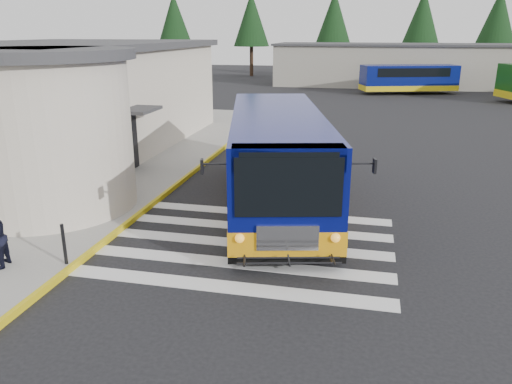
# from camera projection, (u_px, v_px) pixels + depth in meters

# --- Properties ---
(ground) EXTENTS (140.00, 140.00, 0.00)m
(ground) POSITION_uv_depth(u_px,v_px,m) (266.00, 234.00, 14.02)
(ground) COLOR black
(ground) RESTS_ON ground
(sidewalk) EXTENTS (10.00, 34.00, 0.15)m
(sidewalk) POSITION_uv_depth(u_px,v_px,m) (62.00, 174.00, 19.58)
(sidewalk) COLOR gray
(sidewalk) RESTS_ON ground
(curb_strip) EXTENTS (0.12, 34.00, 0.16)m
(curb_strip) POSITION_uv_depth(u_px,v_px,m) (181.00, 182.00, 18.55)
(curb_strip) COLOR gold
(curb_strip) RESTS_ON ground
(station_building) EXTENTS (12.70, 18.70, 4.80)m
(station_building) POSITION_uv_depth(u_px,v_px,m) (56.00, 99.00, 21.89)
(station_building) COLOR beige
(station_building) RESTS_ON ground
(crosswalk) EXTENTS (8.00, 5.35, 0.01)m
(crosswalk) POSITION_uv_depth(u_px,v_px,m) (241.00, 243.00, 13.38)
(crosswalk) COLOR silver
(crosswalk) RESTS_ON ground
(depot_building) EXTENTS (26.40, 8.40, 4.20)m
(depot_building) POSITION_uv_depth(u_px,v_px,m) (405.00, 65.00, 51.13)
(depot_building) COLOR gray
(depot_building) RESTS_ON ground
(tree_line) EXTENTS (58.40, 4.40, 10.00)m
(tree_line) POSITION_uv_depth(u_px,v_px,m) (407.00, 18.00, 57.06)
(tree_line) COLOR black
(tree_line) RESTS_ON ground
(transit_bus) EXTENTS (5.51, 11.01, 3.02)m
(transit_bus) POSITION_uv_depth(u_px,v_px,m) (277.00, 162.00, 15.91)
(transit_bus) COLOR #070D59
(transit_bus) RESTS_ON ground
(bollard) EXTENTS (0.08, 0.08, 1.01)m
(bollard) POSITION_uv_depth(u_px,v_px,m) (64.00, 244.00, 11.73)
(bollard) COLOR black
(bollard) RESTS_ON sidewalk
(far_bus_a) EXTENTS (8.77, 4.79, 2.18)m
(far_bus_a) POSITION_uv_depth(u_px,v_px,m) (409.00, 78.00, 44.68)
(far_bus_a) COLOR #071054
(far_bus_a) RESTS_ON ground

